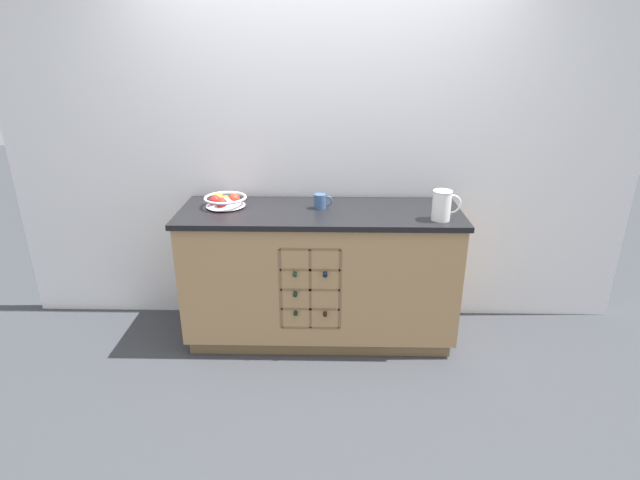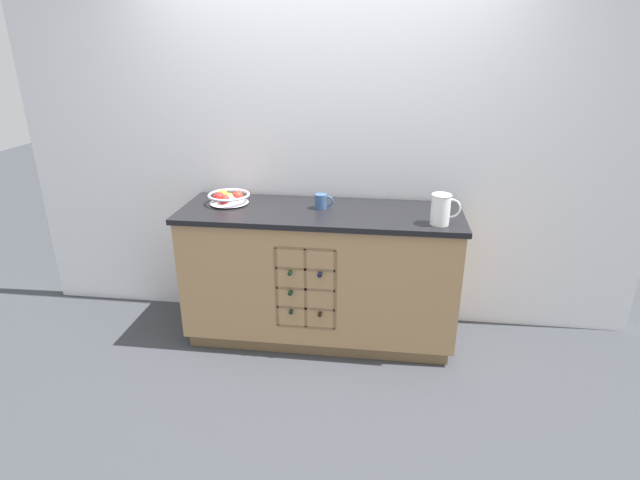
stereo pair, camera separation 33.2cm
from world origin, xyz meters
TOP-DOWN VIEW (x-y plane):
  - ground_plane at (0.00, 0.00)m, footprint 14.00×14.00m
  - back_wall at (0.00, 0.36)m, footprint 4.40×0.06m
  - kitchen_island at (-0.00, -0.00)m, footprint 1.84×0.63m
  - fruit_bowl at (-0.63, 0.07)m, footprint 0.28×0.28m
  - white_pitcher at (0.75, -0.17)m, footprint 0.18×0.12m
  - ceramic_mug at (0.01, 0.05)m, footprint 0.12×0.08m

SIDE VIEW (x-z plane):
  - ground_plane at x=0.00m, z-range 0.00..0.00m
  - kitchen_island at x=0.00m, z-range 0.01..0.95m
  - fruit_bowl at x=-0.63m, z-range 0.94..1.03m
  - ceramic_mug at x=0.01m, z-range 0.94..1.04m
  - white_pitcher at x=0.75m, z-range 0.94..1.13m
  - back_wall at x=0.00m, z-range 0.00..2.55m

